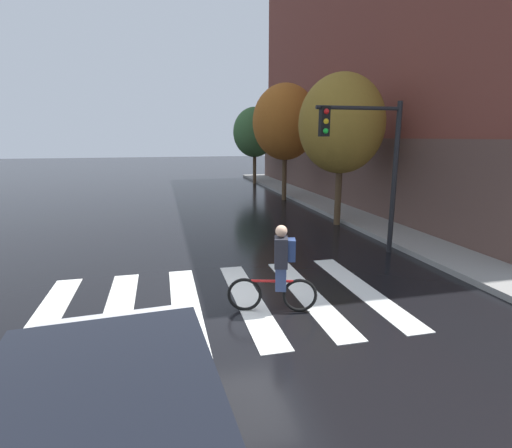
{
  "coord_description": "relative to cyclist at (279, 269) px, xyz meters",
  "views": [
    {
      "loc": [
        -1.18,
        -7.28,
        3.26
      ],
      "look_at": [
        1.1,
        2.16,
        1.09
      ],
      "focal_mm": 27.41,
      "sensor_mm": 36.0,
      "label": 1
    }
  ],
  "objects": [
    {
      "name": "street_tree_mid",
      "position": [
        4.22,
        12.94,
        3.14
      ],
      "size": [
        3.32,
        3.32,
        5.9
      ],
      "color": "#4C3823",
      "rests_on": "ground"
    },
    {
      "name": "crosswalk_stripes",
      "position": [
        -1.08,
        0.64,
        -0.84
      ],
      "size": [
        6.88,
        4.18,
        0.01
      ],
      "color": "silver",
      "rests_on": "ground"
    },
    {
      "name": "fire_hydrant",
      "position": [
        6.67,
        6.68,
        -0.31
      ],
      "size": [
        0.33,
        0.22,
        0.78
      ],
      "color": "gold",
      "rests_on": "sidewalk"
    },
    {
      "name": "street_tree_far",
      "position": [
        4.41,
        20.47,
        2.72
      ],
      "size": [
        2.97,
        2.97,
        5.28
      ],
      "color": "#4C3823",
      "rests_on": "ground"
    },
    {
      "name": "corner_building",
      "position": [
        16.29,
        12.55,
        6.16
      ],
      "size": [
        19.89,
        24.74,
        14.11
      ],
      "color": "brown",
      "rests_on": "ground"
    },
    {
      "name": "ground_plane",
      "position": [
        -0.86,
        0.64,
        -0.84
      ],
      "size": [
        120.0,
        120.0,
        0.0
      ],
      "primitive_type": "plane",
      "color": "black"
    },
    {
      "name": "street_tree_near",
      "position": [
        4.36,
        6.76,
        2.87
      ],
      "size": [
        3.09,
        3.09,
        5.5
      ],
      "color": "#4C3823",
      "rests_on": "ground"
    },
    {
      "name": "traffic_light_near",
      "position": [
        3.44,
        3.04,
        2.02
      ],
      "size": [
        2.47,
        0.28,
        4.2
      ],
      "color": "black",
      "rests_on": "ground"
    },
    {
      "name": "cyclist",
      "position": [
        0.0,
        0.0,
        0.0
      ],
      "size": [
        1.66,
        0.52,
        1.69
      ],
      "color": "black",
      "rests_on": "ground"
    }
  ]
}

